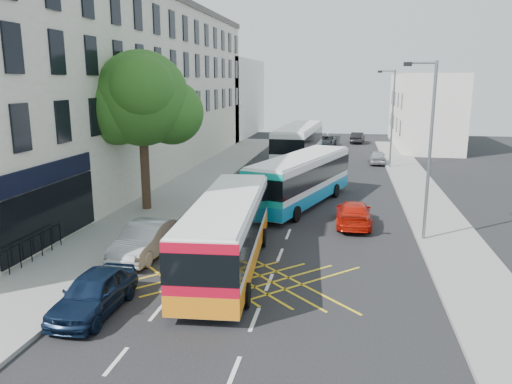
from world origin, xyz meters
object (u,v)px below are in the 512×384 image
at_px(lamp_near, 428,142).
at_px(lamp_far, 391,113).
at_px(red_hatchback, 354,213).
at_px(distant_car_dark, 357,138).
at_px(street_tree, 141,99).
at_px(parked_car_blue, 94,293).
at_px(bus_near, 227,232).
at_px(bus_far, 299,144).
at_px(distant_car_grey, 326,141).
at_px(distant_car_silver, 377,157).
at_px(parked_car_silver, 146,239).
at_px(bus_mid, 301,179).

relative_size(lamp_near, lamp_far, 1.00).
height_order(red_hatchback, distant_car_dark, distant_car_dark).
bearing_deg(street_tree, lamp_near, -11.40).
bearing_deg(parked_car_blue, bus_near, 54.08).
height_order(bus_far, red_hatchback, bus_far).
height_order(street_tree, distant_car_dark, street_tree).
xyz_separation_m(street_tree, distant_car_grey, (8.88, 30.68, -5.70)).
height_order(lamp_near, bus_near, lamp_near).
xyz_separation_m(parked_car_blue, distant_car_silver, (10.53, 31.67, -0.07)).
bearing_deg(red_hatchback, distant_car_grey, -85.57).
relative_size(lamp_near, distant_car_dark, 2.03).
distance_m(red_hatchback, distant_car_grey, 31.64).
distance_m(street_tree, parked_car_blue, 14.02).
bearing_deg(red_hatchback, lamp_near, 144.65).
relative_size(parked_car_silver, distant_car_grey, 1.02).
bearing_deg(distant_car_dark, parked_car_silver, 83.67).
height_order(bus_near, red_hatchback, bus_near).
distance_m(lamp_near, parked_car_silver, 13.08).
relative_size(bus_mid, parked_car_blue, 2.73).
distance_m(parked_car_silver, red_hatchback, 10.72).
xyz_separation_m(bus_mid, distant_car_silver, (5.33, 16.30, -0.96)).
bearing_deg(red_hatchback, bus_far, -76.71).
xyz_separation_m(parked_car_silver, distant_car_dark, (9.50, 41.39, -0.07)).
distance_m(bus_mid, bus_far, 15.30).
bearing_deg(parked_car_silver, distant_car_silver, 71.23).
height_order(bus_near, distant_car_grey, bus_near).
height_order(bus_far, parked_car_silver, bus_far).
distance_m(lamp_far, distant_car_grey, 15.38).
bearing_deg(bus_near, red_hatchback, 50.24).
bearing_deg(parked_car_silver, lamp_near, 22.99).
bearing_deg(distant_car_dark, distant_car_grey, 52.55).
distance_m(street_tree, distant_car_silver, 24.42).
relative_size(street_tree, bus_mid, 0.81).
bearing_deg(distant_car_silver, parked_car_silver, 66.38).
xyz_separation_m(bus_mid, parked_car_blue, (-5.20, -15.37, -0.89)).
relative_size(lamp_near, bus_mid, 0.74).
distance_m(red_hatchback, distant_car_silver, 20.24).
xyz_separation_m(street_tree, lamp_far, (14.71, 17.03, -1.68)).
height_order(red_hatchback, distant_car_grey, red_hatchback).
height_order(bus_mid, bus_far, bus_far).
xyz_separation_m(lamp_far, parked_car_silver, (-11.80, -24.10, -3.89)).
bearing_deg(distant_car_silver, distant_car_grey, -67.36).
distance_m(red_hatchback, distant_car_dark, 35.18).
bearing_deg(distant_car_grey, distant_car_dark, 49.69).
bearing_deg(parked_car_blue, bus_far, 83.47).
height_order(lamp_near, distant_car_silver, lamp_near).
distance_m(lamp_near, distant_car_grey, 34.39).
relative_size(bus_near, bus_mid, 0.95).
bearing_deg(street_tree, red_hatchback, -4.11).
xyz_separation_m(bus_near, red_hatchback, (4.98, 7.02, -0.88)).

